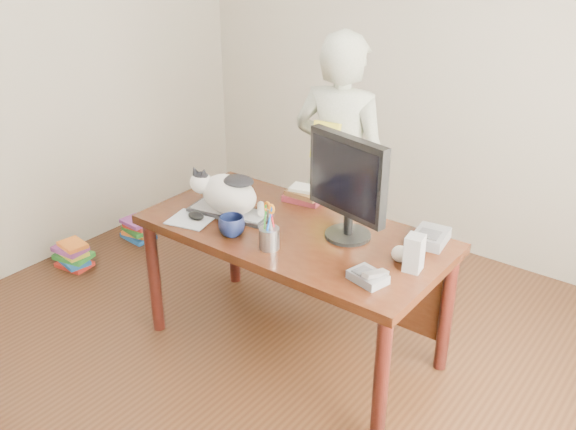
# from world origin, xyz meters

# --- Properties ---
(room) EXTENTS (4.50, 4.50, 4.50)m
(room) POSITION_xyz_m (0.00, 0.00, 1.35)
(room) COLOR black
(room) RESTS_ON ground
(desk) EXTENTS (1.60, 0.80, 0.75)m
(desk) POSITION_xyz_m (0.00, 0.68, 0.60)
(desk) COLOR black
(desk) RESTS_ON ground
(keyboard) EXTENTS (0.48, 0.25, 0.03)m
(keyboard) POSITION_xyz_m (-0.38, 0.53, 0.76)
(keyboard) COLOR black
(keyboard) RESTS_ON desk
(cat) EXTENTS (0.44, 0.28, 0.25)m
(cat) POSITION_xyz_m (-0.40, 0.53, 0.88)
(cat) COLOR white
(cat) RESTS_ON keyboard
(monitor) EXTENTS (0.48, 0.28, 0.54)m
(monitor) POSITION_xyz_m (0.26, 0.68, 1.05)
(monitor) COLOR black
(monitor) RESTS_ON desk
(pen_cup) EXTENTS (0.12, 0.12, 0.25)m
(pen_cup) POSITION_xyz_m (0.03, 0.36, 0.82)
(pen_cup) COLOR #95949A
(pen_cup) RESTS_ON desk
(mousepad) EXTENTS (0.26, 0.25, 0.00)m
(mousepad) POSITION_xyz_m (-0.50, 0.35, 0.75)
(mousepad) COLOR silver
(mousepad) RESTS_ON desk
(mouse) EXTENTS (0.11, 0.09, 0.04)m
(mouse) POSITION_xyz_m (-0.48, 0.37, 0.77)
(mouse) COLOR black
(mouse) RESTS_ON mousepad
(coffee_mug) EXTENTS (0.18, 0.18, 0.11)m
(coffee_mug) POSITION_xyz_m (-0.21, 0.35, 0.80)
(coffee_mug) COLOR black
(coffee_mug) RESTS_ON desk
(phone) EXTENTS (0.19, 0.15, 0.07)m
(phone) POSITION_xyz_m (0.57, 0.39, 0.77)
(phone) COLOR #5B5B60
(phone) RESTS_ON desk
(speaker) EXTENTS (0.09, 0.10, 0.17)m
(speaker) POSITION_xyz_m (0.68, 0.60, 0.84)
(speaker) COLOR #979799
(speaker) RESTS_ON desk
(baseball) EXTENTS (0.08, 0.08, 0.08)m
(baseball) POSITION_xyz_m (0.60, 0.63, 0.79)
(baseball) COLOR silver
(baseball) RESTS_ON desk
(book_stack) EXTENTS (0.24, 0.19, 0.08)m
(book_stack) POSITION_xyz_m (-0.17, 0.92, 0.79)
(book_stack) COLOR #4C141A
(book_stack) RESTS_ON desk
(calculator) EXTENTS (0.18, 0.23, 0.06)m
(calculator) POSITION_xyz_m (0.63, 0.89, 0.78)
(calculator) COLOR #5B5B60
(calculator) RESTS_ON desk
(person) EXTENTS (0.66, 0.49, 1.66)m
(person) POSITION_xyz_m (-0.17, 1.30, 0.83)
(person) COLOR white
(person) RESTS_ON ground
(held_book) EXTENTS (0.17, 0.12, 0.22)m
(held_book) POSITION_xyz_m (-0.17, 1.13, 1.05)
(held_book) COLOR yellow
(held_book) RESTS_ON person
(book_pile_a) EXTENTS (0.27, 0.22, 0.18)m
(book_pile_a) POSITION_xyz_m (-1.75, 0.40, 0.09)
(book_pile_a) COLOR #AC2218
(book_pile_a) RESTS_ON ground
(book_pile_b) EXTENTS (0.26, 0.20, 0.15)m
(book_pile_b) POSITION_xyz_m (-1.72, 0.95, 0.07)
(book_pile_b) COLOR #1C59A8
(book_pile_b) RESTS_ON ground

